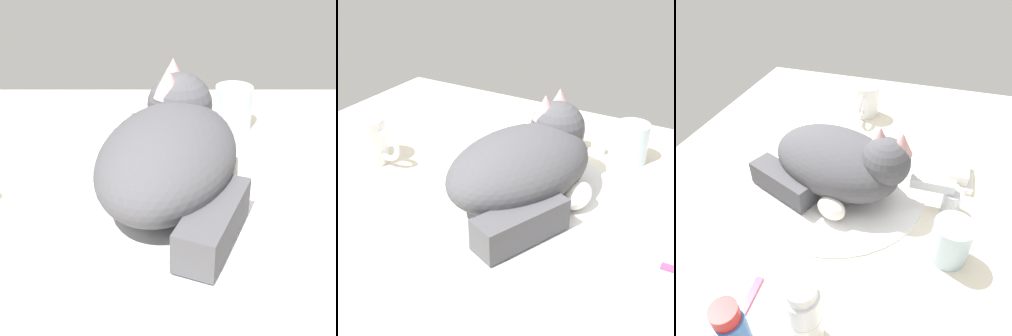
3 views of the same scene
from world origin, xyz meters
The scene contains 7 objects.
ground_plane centered at (0.00, 0.00, -1.50)cm, with size 110.00×82.50×3.00cm, color silver.
sink_basin centered at (0.00, 0.00, 0.34)cm, with size 36.02×36.02×0.67cm, color white.
faucet centered at (0.00, 21.59, 2.73)cm, with size 12.52×9.90×6.32cm.
cat centered at (0.61, 1.11, 6.81)cm, with size 23.81×32.33×14.97cm.
rinse_cup centered at (11.00, 22.76, 3.76)cm, with size 6.23×6.23×7.53cm.
soap_dish centered at (-9.64, 23.54, 0.60)cm, with size 9.00×6.40×1.20cm, color white.
soap_bar centered at (-9.64, 23.54, 2.28)cm, with size 6.77×4.21×2.16cm, color white.
Camera 1 is at (-0.34, -55.47, 36.65)cm, focal length 53.46 mm.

